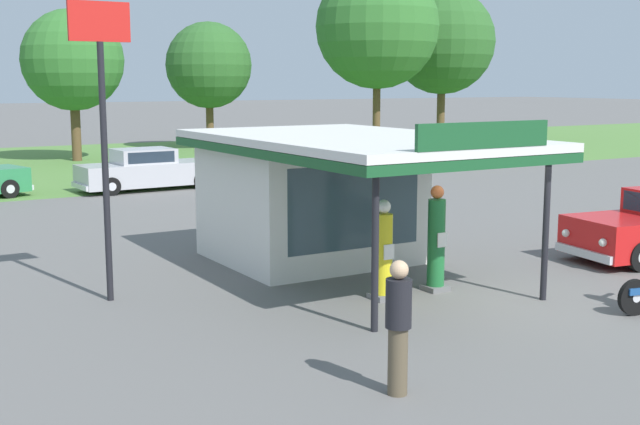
{
  "coord_description": "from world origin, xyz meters",
  "views": [
    {
      "loc": [
        -10.66,
        -11.06,
        4.03
      ],
      "look_at": [
        -2.21,
        3.03,
        1.4
      ],
      "focal_mm": 46.13,
      "sensor_mm": 36.0,
      "label": 1
    }
  ],
  "objects": [
    {
      "name": "gas_pump_nearside",
      "position": [
        -1.98,
        1.14,
        0.86
      ],
      "size": [
        0.44,
        0.44,
        1.88
      ],
      "color": "slate",
      "rests_on": "ground"
    },
    {
      "name": "service_station_kiosk",
      "position": [
        -1.35,
        4.47,
        1.7
      ],
      "size": [
        4.72,
        7.9,
        3.37
      ],
      "color": "silver",
      "rests_on": "ground"
    },
    {
      "name": "ground_plane",
      "position": [
        0.0,
        0.0,
        0.0
      ],
      "size": [
        300.0,
        300.0,
        0.0
      ],
      "primitive_type": "plane",
      "color": "slate"
    },
    {
      "name": "grass_verge_strip",
      "position": [
        0.0,
        30.0,
        0.0
      ],
      "size": [
        120.0,
        24.0,
        0.01
      ],
      "primitive_type": "cube",
      "color": "#56843D",
      "rests_on": "ground"
    },
    {
      "name": "tree_oak_far_left",
      "position": [
        18.51,
        30.83,
        7.29
      ],
      "size": [
        7.51,
        7.51,
        11.06
      ],
      "color": "brown",
      "rests_on": "ground"
    },
    {
      "name": "tree_oak_distant_spare",
      "position": [
        9.09,
        34.75,
        4.96
      ],
      "size": [
        5.1,
        5.1,
        7.53
      ],
      "color": "brown",
      "rests_on": "ground"
    },
    {
      "name": "parked_car_back_row_left",
      "position": [
        18.75,
        22.47,
        0.69
      ],
      "size": [
        5.26,
        3.12,
        1.51
      ],
      "color": "gold",
      "rests_on": "ground"
    },
    {
      "name": "parked_car_back_row_far_right",
      "position": [
        -0.44,
        18.57,
        0.71
      ],
      "size": [
        5.43,
        2.09,
        1.55
      ],
      "color": "#B7B7BC",
      "rests_on": "ground"
    },
    {
      "name": "gas_pump_offside",
      "position": [
        -0.73,
        1.14,
        0.95
      ],
      "size": [
        0.44,
        0.44,
        2.06
      ],
      "color": "slate",
      "rests_on": "ground"
    },
    {
      "name": "roadside_pole_sign",
      "position": [
        -6.38,
        3.68,
        3.65
      ],
      "size": [
        1.1,
        0.12,
        5.42
      ],
      "color": "black",
      "rests_on": "ground"
    },
    {
      "name": "parked_car_back_row_centre",
      "position": [
        6.16,
        22.15,
        0.75
      ],
      "size": [
        5.69,
        3.02,
        1.63
      ],
      "color": "#993819",
      "rests_on": "ground"
    },
    {
      "name": "tree_oak_centre",
      "position": [
        26.26,
        33.89,
        6.58
      ],
      "size": [
        7.22,
        7.22,
        10.35
      ],
      "color": "brown",
      "rests_on": "ground"
    },
    {
      "name": "tree_oak_far_right",
      "position": [
        0.22,
        31.49,
        5.02
      ],
      "size": [
        5.1,
        5.1,
        7.64
      ],
      "color": "brown",
      "rests_on": "ground"
    },
    {
      "name": "bystander_leaning_by_kiosk",
      "position": [
        5.18,
        10.84,
        0.8
      ],
      "size": [
        0.34,
        0.34,
        1.54
      ],
      "color": "black",
      "rests_on": "ground"
    },
    {
      "name": "bystander_admiring_sedan",
      "position": [
        -4.56,
        -2.84,
        0.95
      ],
      "size": [
        0.34,
        0.34,
        1.78
      ],
      "color": "brown",
      "rests_on": "ground"
    }
  ]
}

